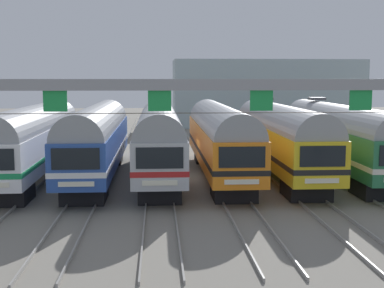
# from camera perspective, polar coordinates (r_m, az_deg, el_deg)

# --- Properties ---
(ground_plane) EXTENTS (160.00, 160.00, 0.00)m
(ground_plane) POSITION_cam_1_polar(r_m,az_deg,el_deg) (34.47, -0.27, -3.65)
(ground_plane) COLOR gray
(track_bed) EXTENTS (21.46, 70.00, 0.15)m
(track_bed) POSITION_cam_1_polar(r_m,az_deg,el_deg) (51.23, -1.45, 0.02)
(track_bed) COLOR gray
(track_bed) RESTS_ON ground
(commuter_train_white) EXTENTS (2.88, 18.06, 4.77)m
(commuter_train_white) POSITION_cam_1_polar(r_m,az_deg,el_deg) (34.89, -16.86, 0.63)
(commuter_train_white) COLOR white
(commuter_train_white) RESTS_ON ground
(commuter_train_blue) EXTENTS (2.88, 18.06, 4.77)m
(commuter_train_blue) POSITION_cam_1_polar(r_m,az_deg,el_deg) (34.21, -10.33, 0.70)
(commuter_train_blue) COLOR #284C9E
(commuter_train_blue) RESTS_ON ground
(commuter_train_stainless) EXTENTS (2.88, 18.06, 5.05)m
(commuter_train_stainless) POSITION_cam_1_polar(r_m,az_deg,el_deg) (34.00, -3.64, 0.77)
(commuter_train_stainless) COLOR #B2B5BA
(commuter_train_stainless) RESTS_ON ground
(commuter_train_orange) EXTENTS (2.88, 18.06, 4.77)m
(commuter_train_orange) POSITION_cam_1_polar(r_m,az_deg,el_deg) (34.24, 3.06, 0.81)
(commuter_train_orange) COLOR orange
(commuter_train_orange) RESTS_ON ground
(commuter_train_yellow) EXTENTS (2.88, 18.06, 5.05)m
(commuter_train_yellow) POSITION_cam_1_polar(r_m,az_deg,el_deg) (34.94, 9.57, 0.86)
(commuter_train_yellow) COLOR gold
(commuter_train_yellow) RESTS_ON ground
(commuter_train_green) EXTENTS (2.88, 18.06, 5.05)m
(commuter_train_green) POSITION_cam_1_polar(r_m,az_deg,el_deg) (36.08, 15.75, 0.88)
(commuter_train_green) COLOR #236B42
(commuter_train_green) RESTS_ON ground
(catenary_gantry) EXTENTS (25.19, 0.44, 6.97)m
(catenary_gantry) POSITION_cam_1_polar(r_m,az_deg,el_deg) (20.42, 2.07, 3.94)
(catenary_gantry) COLOR gray
(catenary_gantry) RESTS_ON ground
(maintenance_building) EXTENTS (25.22, 10.00, 8.90)m
(maintenance_building) POSITION_cam_1_polar(r_m,az_deg,el_deg) (73.01, 7.99, 5.56)
(maintenance_building) COLOR #9EB2B7
(maintenance_building) RESTS_ON ground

